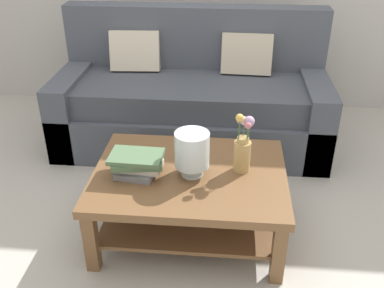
{
  "coord_description": "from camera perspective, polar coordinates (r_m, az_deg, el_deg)",
  "views": [
    {
      "loc": [
        0.19,
        -2.5,
        1.81
      ],
      "look_at": [
        -0.01,
        -0.23,
        0.53
      ],
      "focal_mm": 41.06,
      "sensor_mm": 36.0,
      "label": 1
    }
  ],
  "objects": [
    {
      "name": "ground_plane",
      "position": [
        3.1,
        0.58,
        -6.46
      ],
      "size": [
        10.0,
        10.0,
        0.0
      ],
      "primitive_type": "plane",
      "color": "#B7B2A8"
    },
    {
      "name": "couch",
      "position": [
        3.62,
        0.01,
        5.77
      ],
      "size": [
        2.14,
        0.9,
        1.06
      ],
      "color": "#474C56",
      "rests_on": "ground"
    },
    {
      "name": "coffee_table",
      "position": [
        2.61,
        -0.26,
        -5.78
      ],
      "size": [
        1.11,
        0.85,
        0.43
      ],
      "color": "brown",
      "rests_on": "ground"
    },
    {
      "name": "book_stack_main",
      "position": [
        2.51,
        -7.11,
        -2.49
      ],
      "size": [
        0.31,
        0.24,
        0.13
      ],
      "color": "slate",
      "rests_on": "coffee_table"
    },
    {
      "name": "glass_hurricane_vase",
      "position": [
        2.44,
        -0.01,
        -0.85
      ],
      "size": [
        0.2,
        0.2,
        0.27
      ],
      "color": "silver",
      "rests_on": "coffee_table"
    },
    {
      "name": "flower_pitcher",
      "position": [
        2.5,
        6.61,
        -0.47
      ],
      "size": [
        0.11,
        0.1,
        0.37
      ],
      "color": "tan",
      "rests_on": "coffee_table"
    }
  ]
}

